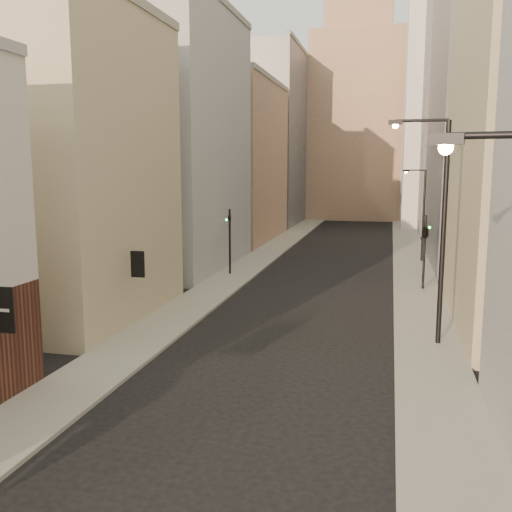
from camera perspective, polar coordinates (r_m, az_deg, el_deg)
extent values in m
cube|color=gray|center=(57.96, 2.10, 0.97)|extent=(3.00, 140.00, 0.15)
cube|color=gray|center=(56.92, 15.04, 0.52)|extent=(3.00, 140.00, 0.15)
cube|color=black|center=(19.92, -24.00, -4.94)|extent=(0.80, 0.08, 1.50)
cube|color=black|center=(28.37, -11.75, -0.81)|extent=(0.70, 0.08, 1.30)
cube|color=tan|center=(31.97, -18.22, 8.30)|extent=(8.00, 12.00, 16.00)
cube|color=gray|center=(46.43, -7.85, 11.19)|extent=(8.00, 16.00, 20.00)
cube|color=#957359|center=(63.53, -1.90, 9.29)|extent=(8.00, 18.00, 17.00)
cube|color=gray|center=(83.09, 1.77, 11.62)|extent=(8.00, 20.00, 24.00)
cube|color=gray|center=(52.08, 22.03, 13.70)|extent=(8.00, 20.00, 26.00)
cube|color=gray|center=(82.19, 23.88, 20.07)|extent=(20.00, 22.00, 50.00)
cube|color=#957359|center=(93.67, 10.05, 12.42)|extent=(14.00, 14.00, 28.00)
cube|color=#957359|center=(96.25, 10.35, 22.57)|extent=(10.00, 10.00, 6.00)
cube|color=silver|center=(80.00, 17.67, 14.92)|extent=(8.00, 8.00, 34.00)
cube|color=black|center=(9.33, 18.49, 11.01)|extent=(0.55, 0.30, 0.17)
sphere|color=gold|center=(9.33, 18.45, 10.26)|extent=(0.23, 0.23, 0.23)
cylinder|color=black|center=(26.62, 18.21, 1.88)|extent=(0.22, 0.22, 10.09)
cylinder|color=black|center=(26.44, 16.28, 12.89)|extent=(2.24, 0.13, 0.13)
cube|color=black|center=(26.41, 13.78, 12.87)|extent=(0.62, 0.25, 0.20)
sphere|color=gold|center=(26.40, 13.77, 12.55)|extent=(0.27, 0.27, 0.27)
cylinder|color=black|center=(50.25, 16.40, 3.78)|extent=(0.17, 0.17, 7.81)
cylinder|color=black|center=(49.69, 15.70, 8.27)|extent=(1.63, 0.80, 0.10)
cube|color=black|center=(49.31, 14.78, 8.25)|extent=(0.51, 0.37, 0.16)
sphere|color=gold|center=(49.31, 14.77, 8.12)|extent=(0.21, 0.21, 0.21)
cylinder|color=black|center=(42.57, -2.64, 1.36)|extent=(0.16, 0.16, 5.00)
imported|color=black|center=(42.38, -2.65, 3.64)|extent=(0.50, 0.50, 1.36)
sphere|color=#19E533|center=(42.45, -2.98, 3.64)|extent=(0.16, 0.16, 0.16)
cylinder|color=black|center=(38.82, 16.48, 0.26)|extent=(0.16, 0.16, 5.00)
imported|color=black|center=(38.61, 16.59, 2.76)|extent=(0.79, 0.79, 1.45)
sphere|color=#19E533|center=(38.63, 16.96, 2.74)|extent=(0.16, 0.16, 0.16)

